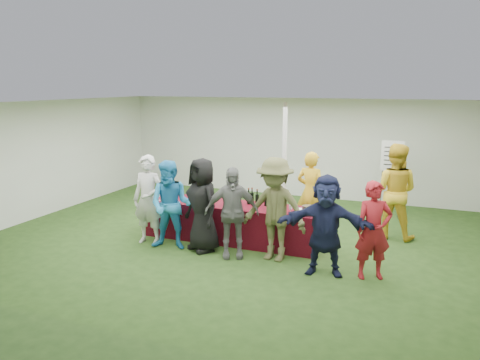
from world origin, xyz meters
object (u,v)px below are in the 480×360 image
at_px(customer_1, 171,205).
at_px(customer_2, 202,205).
at_px(staff_pourer, 311,192).
at_px(customer_6, 374,230).
at_px(dump_bucket, 308,211).
at_px(customer_0, 148,200).
at_px(customer_3, 232,213).
at_px(staff_back, 394,191).
at_px(serving_table, 231,222).
at_px(customer_4, 275,209).
at_px(customer_5, 325,225).
at_px(wine_list_sign, 392,162).

xyz_separation_m(customer_1, customer_2, (0.59, 0.14, 0.03)).
height_order(staff_pourer, customer_6, staff_pourer).
height_order(dump_bucket, customer_0, customer_0).
bearing_deg(customer_3, staff_back, 16.45).
height_order(customer_1, customer_2, customer_2).
xyz_separation_m(dump_bucket, customer_3, (-1.24, -0.59, -0.01)).
xyz_separation_m(dump_bucket, customer_6, (1.21, -0.61, -0.04)).
height_order(customer_2, customer_3, customer_2).
relative_size(serving_table, dump_bucket, 16.57).
distance_m(customer_2, customer_4, 1.40).
height_order(customer_1, customer_3, customer_1).
xyz_separation_m(customer_3, customer_5, (1.71, -0.14, 0.01)).
height_order(serving_table, customer_1, customer_1).
xyz_separation_m(wine_list_sign, customer_5, (-0.71, -3.89, -0.48)).
xyz_separation_m(customer_0, customer_6, (4.24, -0.10, -0.08)).
relative_size(dump_bucket, customer_1, 0.13).
bearing_deg(customer_6, wine_list_sign, 66.04).
xyz_separation_m(staff_back, customer_1, (-3.82, -2.24, -0.12)).
bearing_deg(staff_pourer, customer_5, 122.12).
relative_size(customer_3, customer_5, 0.99).
height_order(customer_0, customer_6, customer_0).
bearing_deg(customer_0, customer_2, -0.02).
bearing_deg(staff_back, customer_6, 92.19).
bearing_deg(customer_2, serving_table, 100.92).
xyz_separation_m(serving_table, customer_1, (-0.86, -0.83, 0.47)).
relative_size(serving_table, customer_1, 2.13).
height_order(customer_0, customer_1, customer_0).
xyz_separation_m(customer_0, customer_1, (0.56, -0.10, -0.03)).
xyz_separation_m(staff_pourer, staff_back, (1.62, 0.30, 0.10)).
distance_m(wine_list_sign, customer_4, 3.98).
bearing_deg(serving_table, staff_back, 25.48).
height_order(serving_table, customer_0, customer_0).
relative_size(staff_back, customer_5, 1.16).
bearing_deg(customer_6, customer_2, 153.00).
bearing_deg(customer_0, customer_3, -4.27).
xyz_separation_m(dump_bucket, staff_pourer, (-0.27, 1.33, 0.02)).
distance_m(dump_bucket, customer_5, 0.87).
bearing_deg(customer_6, customer_0, 154.14).
xyz_separation_m(customer_0, customer_3, (1.79, -0.08, -0.05)).
relative_size(staff_pourer, customer_4, 0.93).
height_order(dump_bucket, customer_5, customer_5).
bearing_deg(customer_5, customer_0, 168.16).
bearing_deg(customer_6, customer_1, 155.51).
relative_size(staff_pourer, customer_2, 0.98).
relative_size(customer_1, customer_2, 0.96).
bearing_deg(customer_0, wine_list_sign, 39.39).
xyz_separation_m(wine_list_sign, customer_6, (0.04, -3.77, -0.52)).
relative_size(staff_back, customer_0, 1.10).
bearing_deg(wine_list_sign, serving_table, -133.49).
bearing_deg(customer_6, staff_back, 62.03).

